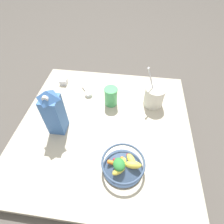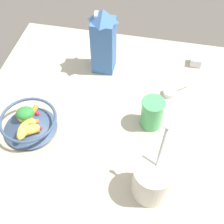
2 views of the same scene
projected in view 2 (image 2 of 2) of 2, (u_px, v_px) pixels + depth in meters
ground_plane at (104, 120)px, 1.15m from camera, size 6.00×6.00×0.00m
countertop at (104, 117)px, 1.13m from camera, size 0.92×0.92×0.04m
fruit_bowl at (29, 123)px, 1.04m from camera, size 0.19×0.19×0.08m
milk_carton at (104, 41)px, 1.16m from camera, size 0.08×0.08×0.27m
yogurt_tub at (152, 180)px, 0.88m from camera, size 0.12×0.11×0.24m
drinking_cup at (152, 113)px, 1.04m from camera, size 0.08×0.08×0.11m
spice_jar at (196, 61)px, 1.26m from camera, size 0.04×0.04×0.03m
measuring_scoop at (170, 92)px, 1.16m from camera, size 0.08×0.09×0.02m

